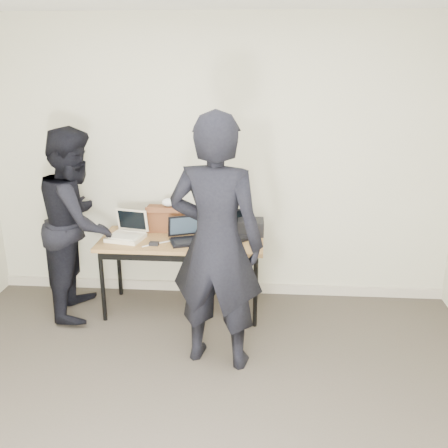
# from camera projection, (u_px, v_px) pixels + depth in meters

# --- Properties ---
(room) EXTENTS (4.60, 4.60, 2.80)m
(room) POSITION_uv_depth(u_px,v_px,m) (183.00, 248.00, 2.63)
(room) COLOR #3D372E
(room) RESTS_ON ground
(desk) EXTENTS (1.50, 0.66, 0.72)m
(desk) POSITION_uv_depth(u_px,v_px,m) (182.00, 245.00, 4.59)
(desk) COLOR olive
(desk) RESTS_ON ground
(laptop_beige) EXTENTS (0.37, 0.36, 0.25)m
(laptop_beige) POSITION_uv_depth(u_px,v_px,m) (127.00, 233.00, 4.59)
(laptop_beige) COLOR beige
(laptop_beige) RESTS_ON desk
(laptop_center) EXTENTS (0.37, 0.36, 0.22)m
(laptop_center) POSITION_uv_depth(u_px,v_px,m) (186.00, 236.00, 4.51)
(laptop_center) COLOR black
(laptop_center) RESTS_ON desk
(laptop_right) EXTENTS (0.44, 0.44, 0.23)m
(laptop_right) POSITION_uv_depth(u_px,v_px,m) (237.00, 230.00, 4.65)
(laptop_right) COLOR black
(laptop_right) RESTS_ON desk
(leather_satchel) EXTENTS (0.36, 0.18, 0.25)m
(leather_satchel) POSITION_uv_depth(u_px,v_px,m) (166.00, 218.00, 4.76)
(leather_satchel) COLOR #582E17
(leather_satchel) RESTS_ON desk
(tissue) EXTENTS (0.14, 0.11, 0.08)m
(tissue) POSITION_uv_depth(u_px,v_px,m) (169.00, 202.00, 4.71)
(tissue) COLOR white
(tissue) RESTS_ON leather_satchel
(equipment_box) EXTENTS (0.25, 0.21, 0.14)m
(equipment_box) POSITION_uv_depth(u_px,v_px,m) (251.00, 227.00, 4.69)
(equipment_box) COLOR black
(equipment_box) RESTS_ON desk
(power_brick) EXTENTS (0.09, 0.06, 0.03)m
(power_brick) POSITION_uv_depth(u_px,v_px,m) (154.00, 244.00, 4.43)
(power_brick) COLOR black
(power_brick) RESTS_ON desk
(cables) EXTENTS (0.90, 0.45, 0.01)m
(cables) POSITION_uv_depth(u_px,v_px,m) (199.00, 240.00, 4.54)
(cables) COLOR silver
(cables) RESTS_ON desk
(person_typist) EXTENTS (0.80, 0.61, 1.97)m
(person_typist) POSITION_uv_depth(u_px,v_px,m) (216.00, 244.00, 3.71)
(person_typist) COLOR black
(person_typist) RESTS_ON ground
(person_observer) EXTENTS (0.76, 0.92, 1.74)m
(person_observer) POSITION_uv_depth(u_px,v_px,m) (77.00, 223.00, 4.56)
(person_observer) COLOR black
(person_observer) RESTS_ON ground
(baseboard) EXTENTS (4.50, 0.03, 0.10)m
(baseboard) POSITION_uv_depth(u_px,v_px,m) (219.00, 287.00, 5.16)
(baseboard) COLOR #B2A894
(baseboard) RESTS_ON ground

